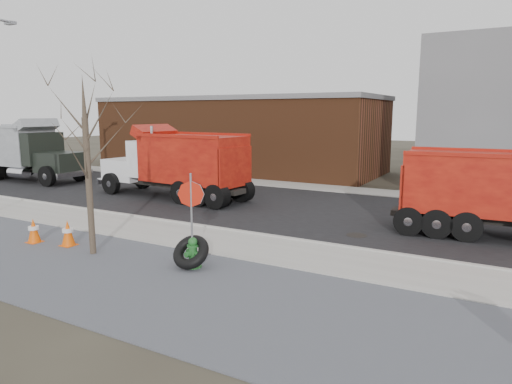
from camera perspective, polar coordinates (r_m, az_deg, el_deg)
The scene contains 16 objects.
ground at distance 14.30m, azimuth -3.05°, elevation -6.91°, with size 120.00×120.00×0.00m, color #383328.
gravel_verge at distance 11.64m, azimuth -12.43°, elevation -11.02°, with size 60.00×5.00×0.03m, color slate.
sidewalk at distance 14.49m, azimuth -2.52°, elevation -6.55°, with size 60.00×2.50×0.06m, color #9E9B93.
curb at distance 15.56m, azimuth 0.00°, elevation -5.29°, with size 60.00×0.15×0.11m, color #9E9B93.
road at distance 19.74m, azimuth 6.74°, elevation -2.24°, with size 60.00×9.40×0.02m, color black.
far_sidewalk at distance 25.02m, azimuth 11.75°, elevation 0.23°, with size 60.00×2.00×0.06m, color #9E9B93.
building_brick at distance 33.44m, azimuth -2.08°, elevation 7.32°, with size 20.20×8.20×5.30m.
bare_tree at distance 13.85m, azimuth -20.46°, elevation 5.83°, with size 3.20×3.20×5.20m.
fire_hydrant at distance 12.43m, azimuth -7.90°, elevation -7.68°, with size 0.49×0.48×0.86m.
truck_tire at distance 12.41m, azimuth -8.14°, elevation -7.44°, with size 1.07×0.97×0.92m.
stop_sign at distance 12.10m, azimuth -8.10°, elevation -1.46°, with size 0.65×0.32×2.57m.
traffic_cone_near at distance 15.43m, azimuth -22.45°, elevation -4.79°, with size 0.43×0.43×0.84m.
traffic_cone_far at distance 16.26m, azimuth -26.03°, elevation -4.37°, with size 0.42×0.42×0.81m.
dump_truck_red_a at distance 16.97m, azimuth 28.99°, elevation 0.15°, with size 7.94×2.62×3.19m.
dump_truck_red_b at distance 22.41m, azimuth -9.91°, elevation 3.72°, with size 8.35×2.96×3.51m.
dump_truck_grey at distance 31.76m, azimuth -27.23°, elevation 4.77°, with size 8.34×2.76×3.74m.
Camera 1 is at (7.32, -11.57, 4.11)m, focal length 32.00 mm.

